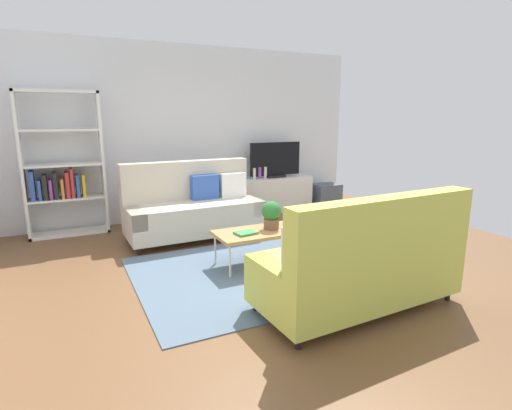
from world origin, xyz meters
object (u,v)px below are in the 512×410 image
(bookshelf, at_px, (62,170))
(table_book_0, at_px, (246,233))
(tv_console, at_px, (274,194))
(couch_green, at_px, (361,263))
(bottle_2, at_px, (265,172))
(storage_trunk, at_px, (326,195))
(vase_0, at_px, (245,175))
(bottle_0, at_px, (254,173))
(couch_beige, at_px, (194,207))
(tv, at_px, (275,160))
(coffee_table, at_px, (261,233))
(potted_plant, at_px, (271,214))
(bottle_1, at_px, (260,173))

(bookshelf, xyz_separation_m, table_book_0, (1.82, -2.45, -0.53))
(tv_console, xyz_separation_m, bookshelf, (-3.53, 0.02, 0.65))
(couch_green, xyz_separation_m, bottle_2, (0.98, 3.77, 0.30))
(bookshelf, bearing_deg, storage_trunk, -1.49)
(vase_0, xyz_separation_m, bottle_0, (0.14, -0.09, 0.03))
(couch_beige, distance_m, tv, 2.15)
(coffee_table, height_order, potted_plant, potted_plant)
(bookshelf, height_order, storage_trunk, bookshelf)
(bookshelf, xyz_separation_m, bottle_2, (3.31, -0.06, -0.22))
(bookshelf, bearing_deg, bottle_0, -1.11)
(tv, bearing_deg, couch_green, -107.49)
(coffee_table, bearing_deg, bookshelf, 130.47)
(table_book_0, bearing_deg, coffee_table, 12.48)
(couch_green, xyz_separation_m, bottle_1, (0.86, 3.77, 0.30))
(bottle_0, bearing_deg, couch_green, -101.34)
(bottle_2, bearing_deg, couch_beige, -150.78)
(coffee_table, distance_m, bookshelf, 3.21)
(table_book_0, height_order, bottle_1, bottle_1)
(storage_trunk, relative_size, bottle_1, 2.51)
(bottle_2, bearing_deg, bottle_1, 180.00)
(storage_trunk, bearing_deg, tv_console, 174.81)
(bottle_0, relative_size, bottle_2, 0.96)
(table_book_0, bearing_deg, bottle_2, 58.11)
(tv, relative_size, bottle_0, 5.01)
(tv, bearing_deg, tv_console, 90.00)
(potted_plant, bearing_deg, couch_beige, 110.62)
(storage_trunk, xyz_separation_m, bottle_1, (-1.43, 0.06, 0.52))
(bottle_0, bearing_deg, coffee_table, -113.94)
(bookshelf, bearing_deg, table_book_0, -53.37)
(bottle_0, xyz_separation_m, bottle_2, (0.22, 0.00, 0.00))
(potted_plant, xyz_separation_m, table_book_0, (-0.37, -0.07, -0.17))
(couch_green, xyz_separation_m, tv_console, (1.19, 3.81, -0.13))
(potted_plant, height_order, vase_0, vase_0)
(couch_beige, bearing_deg, vase_0, -143.12)
(tv, xyz_separation_m, bottle_0, (-0.44, -0.02, -0.21))
(coffee_table, relative_size, storage_trunk, 2.12)
(coffee_table, relative_size, bookshelf, 0.52)
(tv_console, height_order, bottle_2, bottle_2)
(coffee_table, height_order, storage_trunk, storage_trunk)
(potted_plant, xyz_separation_m, bottle_1, (1.01, 2.32, 0.14))
(tv_console, distance_m, potted_plant, 2.73)
(tv, bearing_deg, bookshelf, 179.35)
(vase_0, bearing_deg, table_book_0, -114.36)
(storage_trunk, relative_size, vase_0, 3.96)
(coffee_table, bearing_deg, bottle_1, 63.88)
(vase_0, relative_size, bottle_0, 0.66)
(bottle_1, bearing_deg, vase_0, 160.28)
(couch_beige, bearing_deg, tv, -154.57)
(couch_beige, distance_m, vase_0, 1.65)
(bookshelf, bearing_deg, bottle_2, -1.04)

